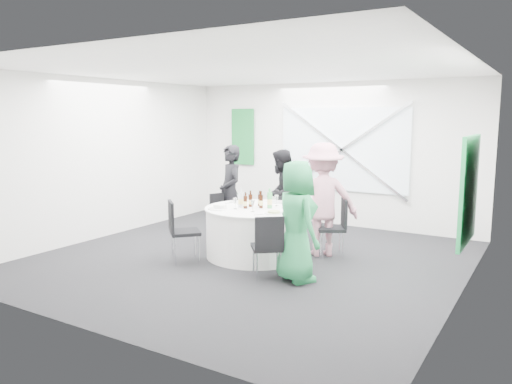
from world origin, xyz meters
The scene contains 49 objects.
floor centered at (0.00, 0.00, 0.00)m, with size 6.00×6.00×0.00m, color black.
ceiling centered at (0.00, 0.00, 2.80)m, with size 6.00×6.00×0.00m, color white.
wall_back centered at (0.00, 3.00, 1.40)m, with size 6.00×6.00×0.00m, color silver.
wall_front centered at (0.00, -3.00, 1.40)m, with size 6.00×6.00×0.00m, color silver.
wall_left centered at (-3.00, 0.00, 1.40)m, with size 6.00×6.00×0.00m, color silver.
wall_right centered at (3.00, 0.00, 1.40)m, with size 6.00×6.00×0.00m, color silver.
window_panel centered at (0.30, 2.96, 1.50)m, with size 2.60×0.03×1.60m, color silver.
window_brace_a centered at (0.30, 2.92, 1.50)m, with size 0.05×0.05×3.16m, color silver.
window_brace_b centered at (0.30, 2.92, 1.50)m, with size 0.05×0.05×3.16m, color silver.
green_banner centered at (-2.00, 2.95, 1.70)m, with size 0.55×0.04×1.20m, color #125B28.
green_sign centered at (2.94, 0.60, 1.20)m, with size 0.05×1.20×1.40m, color #17823F.
banquet_table centered at (0.00, 0.20, 0.38)m, with size 1.56×1.56×0.76m.
chair_back centered at (0.02, 1.42, 0.58)m, with size 0.45×0.46×0.98m.
chair_back_left centered at (-0.96, 0.68, 0.48)m, with size 0.51×0.51×0.83m.
chair_back_right centered at (1.06, 0.83, 0.52)m, with size 0.56×0.55×0.89m.
chair_front_right centered at (0.74, -0.72, 0.51)m, with size 0.56×0.56×0.87m.
chair_front_left centered at (-0.79, -0.67, 0.54)m, with size 0.59×0.59×0.92m.
person_man_back_left centered at (-0.93, 0.88, 0.83)m, with size 0.60×0.40×1.65m, color black.
person_man_back centered at (-0.23, 1.42, 0.79)m, with size 0.76×0.42×1.57m, color black.
person_woman_pink centered at (0.84, 0.79, 0.87)m, with size 1.13×0.52×1.74m, color #C98295.
person_woman_green centered at (1.05, -0.52, 0.79)m, with size 0.77×0.50×1.58m, color #227C45.
plate_back centered at (0.08, 0.78, 0.77)m, with size 0.29×0.29×0.01m.
plate_back_left centered at (-0.50, 0.46, 0.77)m, with size 0.28×0.28×0.01m.
plate_back_right centered at (0.49, 0.42, 0.78)m, with size 0.28×0.28×0.04m.
plate_front_right centered at (0.47, -0.09, 0.78)m, with size 0.27×0.27×0.04m.
plate_front_left centered at (-0.42, -0.22, 0.77)m, with size 0.28×0.28×0.01m.
napkin centered at (-0.41, -0.17, 0.80)m, with size 0.17×0.11×0.05m, color silver.
beer_bottle_a centered at (-0.11, 0.22, 0.85)m, with size 0.06×0.06×0.25m.
beer_bottle_b centered at (-0.02, 0.35, 0.85)m, with size 0.06×0.06×0.24m.
beer_bottle_c centered at (0.09, 0.20, 0.86)m, with size 0.06×0.06×0.26m.
beer_bottle_d centered at (-0.10, 0.05, 0.85)m, with size 0.06×0.06×0.25m.
green_water_bottle centered at (0.20, 0.27, 0.88)m, with size 0.08×0.08×0.30m.
clear_water_bottle centered at (-0.21, 0.10, 0.87)m, with size 0.08×0.08×0.29m.
wine_glass_a centered at (-0.37, 0.29, 0.88)m, with size 0.07×0.07×0.17m.
wine_glass_b centered at (-0.20, -0.06, 0.88)m, with size 0.07×0.07×0.17m.
wine_glass_c centered at (0.13, -0.10, 0.88)m, with size 0.07×0.07×0.17m.
wine_glass_d centered at (-0.15, 0.56, 0.88)m, with size 0.07×0.07×0.17m.
wine_glass_e centered at (0.20, 0.48, 0.88)m, with size 0.07×0.07×0.17m.
wine_glass_f centered at (-0.31, 0.38, 0.88)m, with size 0.07×0.07×0.17m.
fork_a centered at (0.33, -0.27, 0.76)m, with size 0.01×0.15×0.01m, color silver.
knife_a centered at (0.55, 0.03, 0.76)m, with size 0.01×0.15×0.01m, color silver.
fork_b centered at (-0.53, -0.03, 0.76)m, with size 0.01×0.15×0.01m, color silver.
knife_b centered at (-0.34, -0.26, 0.76)m, with size 0.01×0.15×0.01m, color silver.
fork_c centered at (0.13, 0.76, 0.76)m, with size 0.01×0.15×0.01m, color silver.
knife_c centered at (-0.17, 0.75, 0.76)m, with size 0.01×0.15×0.01m, color silver.
fork_d centered at (0.57, 0.28, 0.76)m, with size 0.01×0.15×0.01m, color silver.
knife_d centered at (0.38, 0.63, 0.76)m, with size 0.01×0.15×0.01m, color silver.
fork_e centered at (-0.40, 0.61, 0.76)m, with size 0.01×0.15×0.01m, color silver.
knife_e centered at (-0.57, 0.30, 0.76)m, with size 0.01×0.15×0.01m, color silver.
Camera 1 is at (3.87, -6.20, 2.13)m, focal length 35.00 mm.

